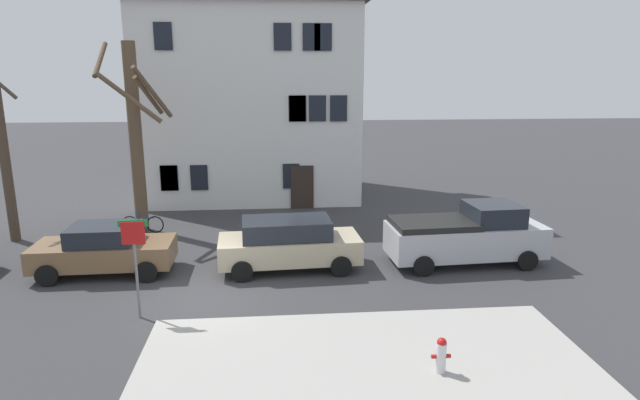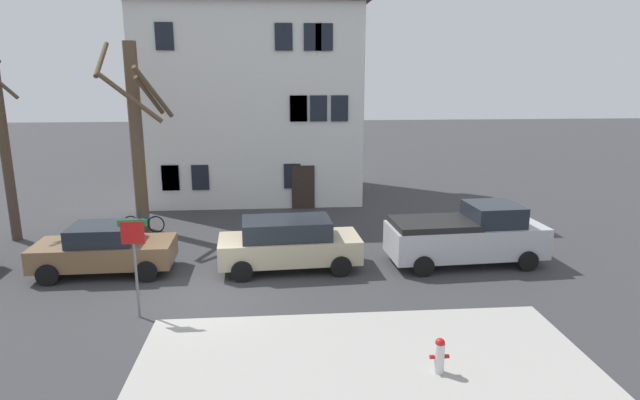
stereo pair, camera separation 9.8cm
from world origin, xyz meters
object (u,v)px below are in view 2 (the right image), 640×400
Objects in this scene: car_brown_sedan at (105,249)px; bicycle_leaning at (144,224)px; tree_bare_mid at (136,132)px; street_sign_pole at (134,250)px; fire_hydrant at (439,355)px; car_beige_wagon at (289,243)px; building_main at (252,83)px; pickup_truck_silver at (467,235)px; tree_bare_near at (1,134)px.

car_brown_sedan is 2.53× the size of bicycle_leaning.
tree_bare_mid reaches higher than street_sign_pole.
street_sign_pole reaches higher than fire_hydrant.
bicycle_leaning is at bearing 141.53° from car_beige_wagon.
tree_bare_mid is at bearing 103.41° from bicycle_leaning.
car_brown_sedan is 4.58m from bicycle_leaning.
fire_hydrant is at bearing -75.92° from building_main.
fire_hydrant is 0.46× the size of bicycle_leaning.
street_sign_pole reaches higher than pickup_truck_silver.
tree_bare_mid is at bearing 102.51° from street_sign_pole.
tree_bare_near is 1.70× the size of car_beige_wagon.
building_main is 12.74m from car_beige_wagon.
tree_bare_mid is 13.39m from pickup_truck_silver.
car_beige_wagon reaches higher than fire_hydrant.
pickup_truck_silver is at bearing 0.46° from car_beige_wagon.
tree_bare_near is at bearing 131.79° from street_sign_pole.
tree_bare_near is 1.06× the size of tree_bare_mid.
tree_bare_mid reaches higher than car_beige_wagon.
tree_bare_near reaches higher than car_beige_wagon.
building_main reaches higher than fire_hydrant.
building_main is 14.52× the size of fire_hydrant.
tree_bare_mid is at bearing 127.24° from fire_hydrant.
fire_hydrant is (-3.05, -6.88, -0.47)m from pickup_truck_silver.
building_main is 13.33m from car_brown_sedan.
tree_bare_near is 10.11× the size of fire_hydrant.
fire_hydrant is at bearing -65.93° from car_beige_wagon.
car_beige_wagon is at bearing -0.99° from car_brown_sedan.
tree_bare_near is 1.84× the size of car_brown_sedan.
car_beige_wagon is at bearing -82.29° from building_main.
car_brown_sedan is at bearing 118.87° from street_sign_pole.
car_brown_sedan is at bearing 179.01° from car_beige_wagon.
street_sign_pole is (-10.19, -3.38, 0.90)m from pickup_truck_silver.
car_brown_sedan is 5.99m from car_beige_wagon.
building_main reaches higher than pickup_truck_silver.
street_sign_pole is 8.33m from bicycle_leaning.
pickup_truck_silver is (6.10, 0.05, 0.10)m from car_beige_wagon.
car_brown_sedan is at bearing -90.53° from tree_bare_mid.
fire_hydrant is at bearing -52.76° from tree_bare_mid.
street_sign_pole is at bearing -77.49° from tree_bare_mid.
tree_bare_mid reaches higher than bicycle_leaning.
building_main is 2.64× the size of car_brown_sedan.
bicycle_leaning is (-4.29, -6.95, -5.54)m from building_main.
street_sign_pole is (-2.52, -14.94, -4.01)m from building_main.
building_main reaches higher than car_beige_wagon.
tree_bare_mid is 2.82× the size of street_sign_pole.
street_sign_pole is at bearing -140.85° from car_beige_wagon.
pickup_truck_silver reaches higher than fire_hydrant.
tree_bare_near is 4.80m from tree_bare_mid.
building_main is 8.12m from tree_bare_mid.
bicycle_leaning is (-8.92, 11.49, -0.17)m from fire_hydrant.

